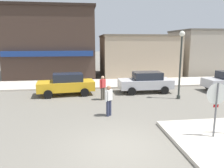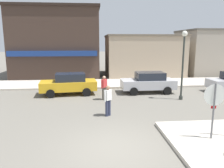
{
  "view_description": "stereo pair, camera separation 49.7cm",
  "coord_description": "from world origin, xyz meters",
  "px_view_note": "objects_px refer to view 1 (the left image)",
  "views": [
    {
      "loc": [
        -1.25,
        -7.28,
        3.81
      ],
      "look_at": [
        0.32,
        4.5,
        1.5
      ],
      "focal_mm": 35.0,
      "sensor_mm": 36.0,
      "label": 1
    },
    {
      "loc": [
        -0.76,
        -7.33,
        3.81
      ],
      "look_at": [
        0.32,
        4.5,
        1.5
      ],
      "focal_mm": 35.0,
      "sensor_mm": 36.0,
      "label": 2
    }
  ],
  "objects_px": {
    "parked_car_nearest": "(66,84)",
    "pedestrian_crossing_far": "(103,87)",
    "stop_sign": "(216,103)",
    "parked_car_second": "(146,82)",
    "pedestrian_crossing_near": "(109,100)",
    "lamp_post": "(181,55)"
  },
  "relations": [
    {
      "from": "parked_car_second",
      "to": "parked_car_nearest",
      "type": "bearing_deg",
      "value": -179.5
    },
    {
      "from": "pedestrian_crossing_near",
      "to": "pedestrian_crossing_far",
      "type": "distance_m",
      "value": 3.23
    },
    {
      "from": "lamp_post",
      "to": "parked_car_nearest",
      "type": "distance_m",
      "value": 8.18
    },
    {
      "from": "stop_sign",
      "to": "pedestrian_crossing_far",
      "type": "relative_size",
      "value": 1.43
    },
    {
      "from": "pedestrian_crossing_near",
      "to": "parked_car_nearest",
      "type": "bearing_deg",
      "value": 116.6
    },
    {
      "from": "parked_car_nearest",
      "to": "pedestrian_crossing_far",
      "type": "distance_m",
      "value": 3.04
    },
    {
      "from": "stop_sign",
      "to": "pedestrian_crossing_far",
      "type": "xyz_separation_m",
      "value": [
        -3.76,
        6.6,
        -0.65
      ]
    },
    {
      "from": "parked_car_nearest",
      "to": "pedestrian_crossing_near",
      "type": "xyz_separation_m",
      "value": [
        2.5,
        -4.99,
        0.06
      ]
    },
    {
      "from": "parked_car_nearest",
      "to": "pedestrian_crossing_near",
      "type": "height_order",
      "value": "pedestrian_crossing_near"
    },
    {
      "from": "lamp_post",
      "to": "parked_car_second",
      "type": "height_order",
      "value": "lamp_post"
    },
    {
      "from": "pedestrian_crossing_near",
      "to": "lamp_post",
      "type": "bearing_deg",
      "value": 29.01
    },
    {
      "from": "lamp_post",
      "to": "pedestrian_crossing_far",
      "type": "bearing_deg",
      "value": 175.48
    },
    {
      "from": "pedestrian_crossing_near",
      "to": "pedestrian_crossing_far",
      "type": "xyz_separation_m",
      "value": [
        -0.02,
        3.23,
        0.0
      ]
    },
    {
      "from": "parked_car_second",
      "to": "stop_sign",
      "type": "bearing_deg",
      "value": -87.87
    },
    {
      "from": "stop_sign",
      "to": "pedestrian_crossing_near",
      "type": "height_order",
      "value": "stop_sign"
    },
    {
      "from": "parked_car_second",
      "to": "pedestrian_crossing_far",
      "type": "xyz_separation_m",
      "value": [
        -3.45,
        -1.81,
        0.06
      ]
    },
    {
      "from": "parked_car_second",
      "to": "pedestrian_crossing_near",
      "type": "xyz_separation_m",
      "value": [
        -3.43,
        -5.04,
        0.06
      ]
    },
    {
      "from": "pedestrian_crossing_far",
      "to": "parked_car_nearest",
      "type": "bearing_deg",
      "value": 144.66
    },
    {
      "from": "parked_car_nearest",
      "to": "pedestrian_crossing_far",
      "type": "bearing_deg",
      "value": -35.34
    },
    {
      "from": "pedestrian_crossing_far",
      "to": "parked_car_second",
      "type": "bearing_deg",
      "value": 27.69
    },
    {
      "from": "parked_car_nearest",
      "to": "parked_car_second",
      "type": "xyz_separation_m",
      "value": [
        5.92,
        0.05,
        0.0
      ]
    },
    {
      "from": "parked_car_second",
      "to": "lamp_post",
      "type": "bearing_deg",
      "value": -53.03
    }
  ]
}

